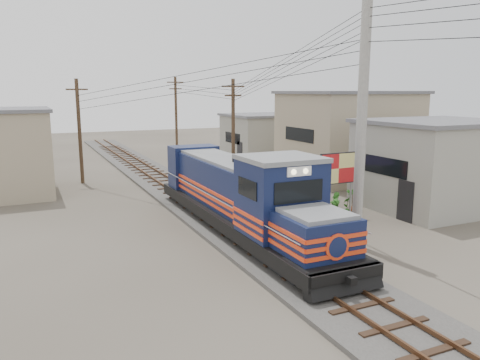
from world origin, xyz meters
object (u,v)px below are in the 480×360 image
market_umbrella (306,163)px  vendor (317,184)px  locomotive (241,197)px  billboard (338,170)px

market_umbrella → vendor: bearing=30.9°
locomotive → billboard: bearing=4.2°
locomotive → market_umbrella: (5.54, 3.51, 0.68)m
locomotive → market_umbrella: size_ratio=4.98×
vendor → billboard: bearing=64.0°
locomotive → vendor: 8.11m
locomotive → billboard: 5.46m
locomotive → billboard: (5.39, 0.40, 0.75)m
locomotive → vendor: bearing=32.1°
billboard → market_umbrella: (0.15, 3.12, -0.07)m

